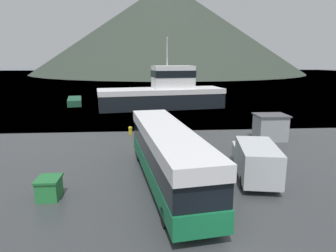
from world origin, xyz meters
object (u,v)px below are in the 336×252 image
object	(u,v)px
delivery_van	(255,159)
fishing_boat	(163,92)
small_boat	(75,101)
tour_bus	(167,153)
dock_kiosk	(270,127)
storage_bin	(49,188)

from	to	relation	value
delivery_van	fishing_boat	world-z (taller)	fishing_boat
fishing_boat	small_boat	xyz separation A→B (m)	(-14.29, 4.82, -1.83)
tour_bus	delivery_van	distance (m)	5.53
tour_bus	dock_kiosk	xyz separation A→B (m)	(10.06, 9.23, -0.71)
tour_bus	delivery_van	size ratio (longest dim) A/B	2.02
tour_bus	dock_kiosk	distance (m)	13.67
dock_kiosk	delivery_van	bearing A→B (deg)	-117.77
dock_kiosk	small_boat	bearing A→B (deg)	133.72
tour_bus	dock_kiosk	bearing A→B (deg)	34.03
tour_bus	delivery_van	xyz separation A→B (m)	(5.46, 0.50, -0.68)
dock_kiosk	storage_bin	bearing A→B (deg)	-146.85
small_boat	dock_kiosk	bearing A→B (deg)	-58.07
delivery_van	small_boat	size ratio (longest dim) A/B	0.90
fishing_boat	small_boat	distance (m)	15.19
dock_kiosk	tour_bus	bearing A→B (deg)	-137.45
fishing_boat	tour_bus	bearing A→B (deg)	167.29
tour_bus	dock_kiosk	size ratio (longest dim) A/B	4.64
tour_bus	small_boat	bearing A→B (deg)	102.61
fishing_boat	small_boat	bearing A→B (deg)	61.64
fishing_boat	dock_kiosk	world-z (taller)	fishing_boat
delivery_van	storage_bin	xyz separation A→B (m)	(-11.78, -1.97, -0.62)
fishing_boat	storage_bin	bearing A→B (deg)	155.61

